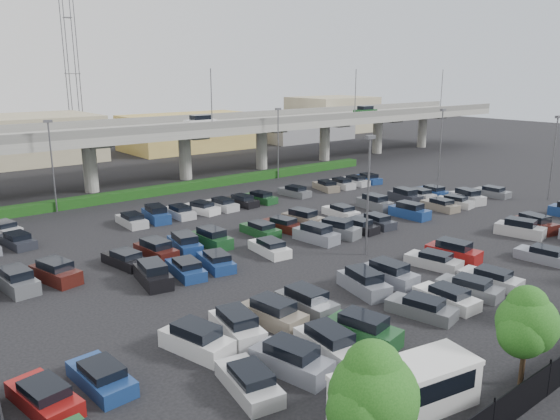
{
  "coord_description": "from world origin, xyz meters",
  "views": [
    {
      "loc": [
        -33.87,
        -38.11,
        15.34
      ],
      "look_at": [
        -0.82,
        2.76,
        2.0
      ],
      "focal_mm": 35.0,
      "sensor_mm": 36.0,
      "label": 1
    }
  ],
  "objects": [
    {
      "name": "hedge",
      "position": [
        0.0,
        25.0,
        0.55
      ],
      "size": [
        66.0,
        1.6,
        1.1
      ],
      "primitive_type": "cube",
      "color": "#113A10",
      "rests_on": "ground"
    },
    {
      "name": "comm_tower",
      "position": [
        4.0,
        74.0,
        15.61
      ],
      "size": [
        2.4,
        2.4,
        30.0
      ],
      "color": "#54545A",
      "rests_on": "ground"
    },
    {
      "name": "shuttle_bus",
      "position": [
        -15.4,
        -24.48,
        1.27
      ],
      "size": [
        7.58,
        3.8,
        2.33
      ],
      "color": "white",
      "rests_on": "ground"
    },
    {
      "name": "ground",
      "position": [
        0.0,
        0.0,
        0.0
      ],
      "size": [
        280.0,
        280.0,
        0.0
      ],
      "primitive_type": "plane",
      "color": "black"
    },
    {
      "name": "overpass",
      "position": [
        -0.17,
        31.96,
        6.97
      ],
      "size": [
        150.0,
        13.0,
        15.8
      ],
      "color": "gray",
      "rests_on": "ground"
    },
    {
      "name": "light_poles",
      "position": [
        -4.13,
        2.0,
        6.24
      ],
      "size": [
        66.9,
        48.38,
        10.3
      ],
      "color": "#54545A",
      "rests_on": "ground"
    },
    {
      "name": "distant_buildings",
      "position": [
        12.38,
        61.81,
        3.74
      ],
      "size": [
        138.0,
        24.0,
        9.0
      ],
      "color": "gray",
      "rests_on": "ground"
    },
    {
      "name": "parked_cars",
      "position": [
        -1.04,
        -4.16,
        0.64
      ],
      "size": [
        62.74,
        41.68,
        1.67
      ],
      "color": "gray",
      "rests_on": "ground"
    }
  ]
}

